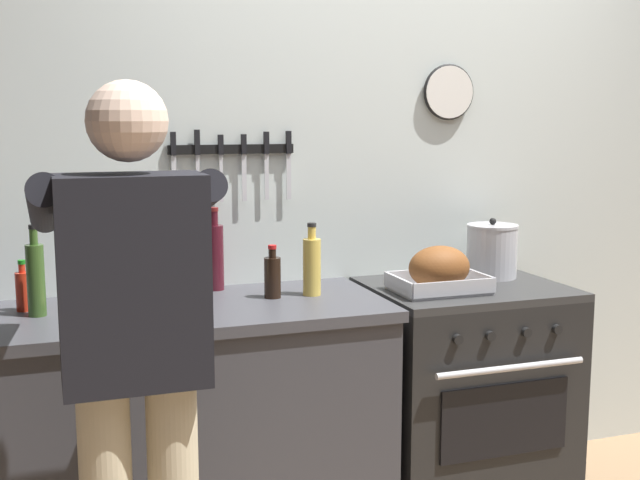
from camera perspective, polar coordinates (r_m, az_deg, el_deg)
The scene contains 13 objects.
wall_back at distance 3.43m, azimuth 4.36°, elevation 4.29°, with size 6.00×0.13×2.60m.
counter_block at distance 2.99m, azimuth -15.06°, elevation -13.42°, with size 2.03×0.65×0.90m.
stove at distance 3.38m, azimuth 10.16°, elevation -10.66°, with size 0.76×0.67×0.90m.
person_cook at distance 2.22m, azimuth -13.07°, elevation -7.48°, with size 0.51×0.63×1.66m.
roasting_pan at distance 3.10m, azimuth 8.48°, elevation -2.21°, with size 0.35×0.26×0.18m.
stock_pot at distance 3.42m, azimuth 12.13°, elevation -0.76°, with size 0.21×0.21×0.25m.
cutting_board at distance 2.81m, azimuth -13.56°, elevation -4.99°, with size 0.36×0.24×0.02m, color tan.
bottle_dish_soap at distance 2.95m, azimuth -15.89°, elevation -2.58°, with size 0.07×0.07×0.25m.
bottle_cooking_oil at distance 3.01m, azimuth -0.58°, elevation -1.79°, with size 0.07×0.07×0.27m.
bottle_olive_oil at distance 2.86m, azimuth -19.58°, elevation -2.56°, with size 0.06×0.06×0.31m.
bottle_hot_sauce at distance 2.96m, azimuth -20.38°, elevation -3.36°, with size 0.05×0.05×0.18m.
bottle_soy_sauce at distance 2.97m, azimuth -3.40°, elevation -2.58°, with size 0.06×0.06×0.20m.
bottle_wine_red at distance 3.13m, azimuth -7.51°, elevation -1.09°, with size 0.07×0.07×0.32m.
Camera 1 is at (-1.36, -1.78, 1.56)m, focal length 44.95 mm.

